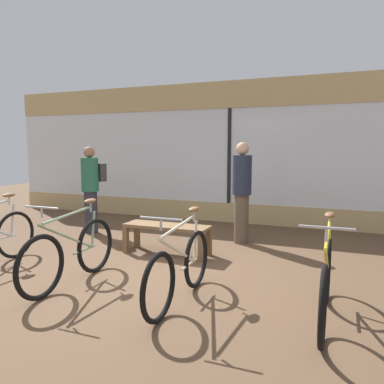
% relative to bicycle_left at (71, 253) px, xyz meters
% --- Properties ---
extents(ground_plane, '(24.00, 24.00, 0.00)m').
position_rel_bicycle_left_xyz_m(ground_plane, '(0.71, 0.64, -0.40)').
color(ground_plane, brown).
extents(shop_back_wall, '(12.00, 0.08, 3.20)m').
position_rel_bicycle_left_xyz_m(shop_back_wall, '(0.71, 4.59, 1.24)').
color(shop_back_wall, tan).
rests_on(shop_back_wall, ground_plane).
extents(bicycle_left, '(0.46, 1.76, 1.06)m').
position_rel_bicycle_left_xyz_m(bicycle_left, '(0.00, 0.00, 0.00)').
color(bicycle_left, black).
rests_on(bicycle_left, ground_plane).
extents(bicycle_right, '(0.46, 1.72, 1.03)m').
position_rel_bicycle_left_xyz_m(bicycle_right, '(1.49, 0.01, -0.02)').
color(bicycle_right, black).
rests_on(bicycle_right, ground_plane).
extents(bicycle_far_right, '(0.46, 1.77, 1.04)m').
position_rel_bicycle_left_xyz_m(bicycle_far_right, '(3.00, 0.13, -0.00)').
color(bicycle_far_right, black).
rests_on(bicycle_far_right, ground_plane).
extents(display_bench, '(1.40, 0.44, 0.48)m').
position_rel_bicycle_left_xyz_m(display_bench, '(0.52, 1.68, -0.01)').
color(display_bench, brown).
rests_on(display_bench, ground_plane).
extents(customer_near_rack, '(0.48, 0.56, 1.74)m').
position_rel_bicycle_left_xyz_m(customer_near_rack, '(-1.56, 2.49, 0.54)').
color(customer_near_rack, '#2D2D38').
rests_on(customer_near_rack, ground_plane).
extents(customer_by_window, '(0.48, 0.48, 1.81)m').
position_rel_bicycle_left_xyz_m(customer_by_window, '(1.45, 2.82, 0.56)').
color(customer_by_window, brown).
rests_on(customer_by_window, ground_plane).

